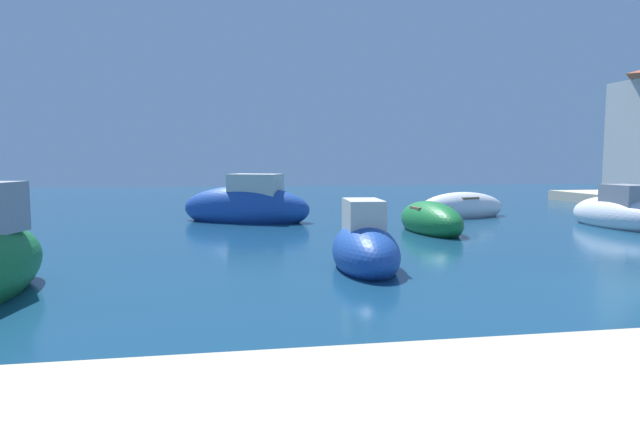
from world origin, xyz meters
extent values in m
ellipsoid|color=#197233|center=(-1.52, 9.56, 0.33)|extent=(1.44, 3.65, 1.19)
cube|color=brown|center=(-1.52, 9.56, 0.72)|extent=(1.08, 0.75, 0.08)
ellipsoid|color=#1E479E|center=(-6.81, 13.54, 0.44)|extent=(4.97, 3.66, 1.61)
cube|color=beige|center=(-6.47, 13.38, 1.30)|extent=(2.03, 1.75, 0.74)
ellipsoid|color=#1E479E|center=(-4.95, 4.18, 0.31)|extent=(1.53, 3.14, 1.15)
cube|color=beige|center=(-4.93, 4.42, 1.01)|extent=(0.82, 1.36, 0.70)
ellipsoid|color=white|center=(1.28, 13.63, 0.34)|extent=(4.02, 2.35, 1.22)
cube|color=brown|center=(1.28, 13.63, 0.74)|extent=(1.03, 1.25, 0.08)
ellipsoid|color=white|center=(4.88, 9.70, 0.35)|extent=(1.54, 4.10, 1.27)
cube|color=gray|center=(4.90, 9.38, 1.05)|extent=(0.99, 1.42, 0.64)
camera|label=1|loc=(-7.90, -7.01, 2.17)|focal=32.85mm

